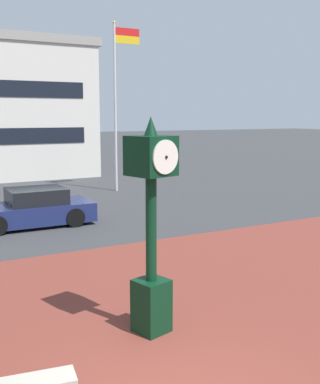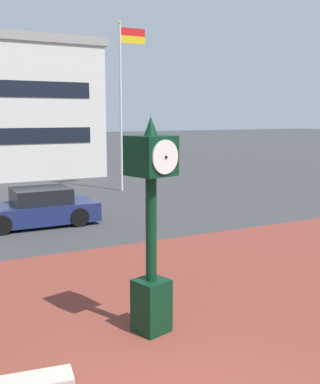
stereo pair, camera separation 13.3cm
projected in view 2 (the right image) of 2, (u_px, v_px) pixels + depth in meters
name	position (u px, v px, depth m)	size (l,w,h in m)	color
plaza_brick_paving	(111.00, 356.00, 7.35)	(44.00, 11.70, 0.01)	brown
street_clock	(151.00, 224.00, 7.92)	(0.81, 0.84, 3.71)	black
car_street_mid	(37.00, 209.00, 16.10)	(4.11, 1.95, 1.28)	navy
flagpole_primary	(123.00, 96.00, 22.93)	(1.39, 0.14, 8.17)	silver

